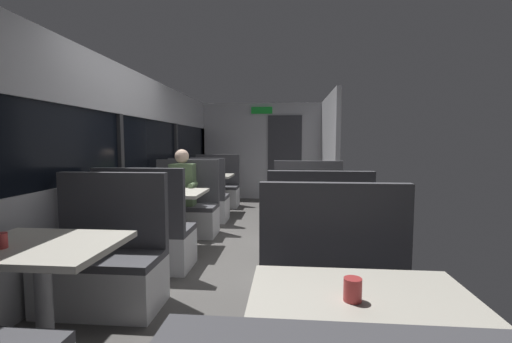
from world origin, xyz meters
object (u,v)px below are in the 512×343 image
at_px(bench_mid_window_facing_end, 146,239).
at_px(dining_table_front_aisle, 364,326).
at_px(bench_rear_aisle_facing_end, 317,249).
at_px(bench_mid_window_facing_entry, 185,212).
at_px(coffee_cup_primary, 1,241).
at_px(bench_front_aisle_facing_entry, 336,314).
at_px(bench_far_window_facing_end, 200,202).
at_px(dining_table_rear_aisle, 312,204).
at_px(bench_near_window_facing_entry, 104,268).
at_px(coffee_cup_secondary, 353,290).
at_px(dining_table_mid_window, 168,199).
at_px(bench_rear_aisle_facing_entry, 308,218).
at_px(dining_table_near_window, 42,260).
at_px(bench_far_window_facing_entry, 216,191).
at_px(dining_table_far_window, 209,180).
at_px(seated_passenger, 183,199).

distance_m(bench_mid_window_facing_end, dining_table_front_aisle, 2.81).
bearing_deg(bench_rear_aisle_facing_end, bench_mid_window_facing_entry, 138.23).
bearing_deg(coffee_cup_primary, bench_front_aisle_facing_entry, 6.07).
bearing_deg(bench_front_aisle_facing_entry, bench_far_window_facing_end, 115.90).
relative_size(bench_mid_window_facing_end, dining_table_rear_aisle, 1.22).
relative_size(bench_near_window_facing_entry, dining_table_front_aisle, 1.22).
height_order(bench_mid_window_facing_entry, bench_front_aisle_facing_entry, same).
bearing_deg(bench_front_aisle_facing_entry, coffee_cup_secondary, -93.82).
bearing_deg(coffee_cup_primary, dining_table_mid_window, 86.06).
bearing_deg(bench_far_window_facing_end, bench_front_aisle_facing_entry, -64.10).
height_order(bench_rear_aisle_facing_entry, coffee_cup_primary, bench_rear_aisle_facing_entry).
distance_m(bench_mid_window_facing_entry, bench_rear_aisle_facing_entry, 1.80).
bearing_deg(bench_near_window_facing_entry, dining_table_near_window, -90.00).
bearing_deg(dining_table_mid_window, bench_front_aisle_facing_entry, -50.13).
distance_m(bench_far_window_facing_end, bench_far_window_facing_entry, 1.40).
bearing_deg(bench_mid_window_facing_end, dining_table_near_window, -90.00).
bearing_deg(bench_far_window_facing_end, coffee_cup_secondary, -68.32).
bearing_deg(dining_table_near_window, bench_mid_window_facing_end, 90.00).
relative_size(dining_table_near_window, bench_mid_window_facing_end, 0.82).
xyz_separation_m(bench_near_window_facing_entry, bench_rear_aisle_facing_entry, (1.79, 2.04, 0.00)).
height_order(bench_mid_window_facing_end, bench_far_window_facing_end, same).
bearing_deg(dining_table_front_aisle, bench_front_aisle_facing_entry, 90.00).
bearing_deg(bench_mid_window_facing_entry, dining_table_mid_window, -90.00).
bearing_deg(bench_mid_window_facing_end, dining_table_far_window, 90.00).
relative_size(dining_table_mid_window, dining_table_far_window, 1.00).
bearing_deg(seated_passenger, dining_table_rear_aisle, -24.80).
bearing_deg(bench_rear_aisle_facing_end, bench_rear_aisle_facing_entry, 90.00).
xyz_separation_m(bench_mid_window_facing_entry, bench_rear_aisle_facing_entry, (1.79, -0.20, 0.00)).
height_order(dining_table_near_window, bench_front_aisle_facing_entry, bench_front_aisle_facing_entry).
height_order(bench_far_window_facing_entry, bench_rear_aisle_facing_end, same).
bearing_deg(dining_table_front_aisle, dining_table_near_window, 161.47).
bearing_deg(dining_table_far_window, dining_table_near_window, -90.00).
xyz_separation_m(dining_table_far_window, dining_table_front_aisle, (1.79, -5.09, 0.00)).
relative_size(dining_table_front_aisle, dining_table_rear_aisle, 1.00).
bearing_deg(dining_table_rear_aisle, bench_mid_window_facing_end, -164.41).
relative_size(dining_table_far_window, dining_table_rear_aisle, 1.00).
height_order(dining_table_near_window, bench_near_window_facing_entry, bench_near_window_facing_entry).
xyz_separation_m(bench_mid_window_facing_end, bench_rear_aisle_facing_end, (1.79, -0.20, 0.00)).
bearing_deg(bench_far_window_facing_end, bench_rear_aisle_facing_end, -53.77).
height_order(dining_table_front_aisle, seated_passenger, seated_passenger).
bearing_deg(bench_mid_window_facing_end, coffee_cup_primary, -95.60).
xyz_separation_m(dining_table_near_window, dining_table_far_window, (0.00, 4.49, 0.00)).
bearing_deg(bench_far_window_facing_entry, coffee_cup_primary, -91.75).
height_order(dining_table_far_window, coffee_cup_secondary, coffee_cup_secondary).
bearing_deg(dining_table_rear_aisle, dining_table_near_window, -131.23).
bearing_deg(bench_front_aisle_facing_entry, dining_table_far_window, 112.20).
relative_size(bench_rear_aisle_facing_entry, seated_passenger, 0.87).
xyz_separation_m(bench_rear_aisle_facing_entry, coffee_cup_secondary, (-0.05, -3.34, 0.46)).
distance_m(bench_mid_window_facing_end, dining_table_rear_aisle, 1.88).
bearing_deg(bench_mid_window_facing_end, seated_passenger, 90.00).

